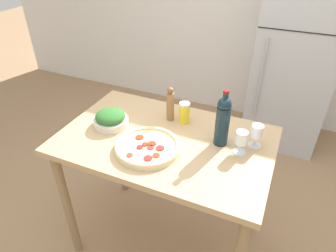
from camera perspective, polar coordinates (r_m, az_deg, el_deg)
ground_plane at (r=2.39m, az=-0.40°, el=-20.63°), size 14.00×14.00×0.00m
wall_back at (r=3.45m, az=14.96°, el=22.07°), size 6.40×0.08×2.60m
refrigerator at (r=3.17m, az=23.00°, el=11.07°), size 0.72×0.67×1.72m
prep_counter at (r=1.80m, az=-0.50°, el=-5.66°), size 1.21×0.78×0.93m
wine_bottle at (r=1.62m, az=10.39°, el=1.11°), size 0.08×0.08×0.33m
wine_glass_near at (r=1.61m, az=13.76°, el=-2.45°), size 0.07×0.07×0.13m
wine_glass_far at (r=1.68m, az=16.55°, el=-1.23°), size 0.07×0.07×0.13m
pepper_mill at (r=1.83m, az=0.43°, el=4.13°), size 0.05×0.05×0.22m
salad_bowl at (r=1.84m, az=-10.88°, el=1.36°), size 0.21×0.21×0.10m
homemade_pizza at (r=1.63m, az=-3.92°, el=-3.94°), size 0.36×0.36×0.04m
salt_canister at (r=1.83m, az=3.17°, el=2.57°), size 0.06×0.06×0.14m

